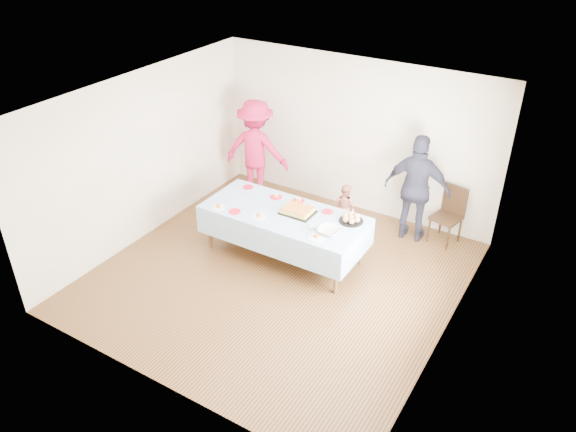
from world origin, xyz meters
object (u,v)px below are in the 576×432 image
object	(u,v)px
birthday_cake	(298,211)
adult_left	(256,149)
party_table	(284,216)
dining_chair	(450,211)

from	to	relation	value
birthday_cake	adult_left	size ratio (longest dim) A/B	0.27
party_table	dining_chair	world-z (taller)	dining_chair
adult_left	birthday_cake	bearing A→B (deg)	128.35
party_table	adult_left	xyz separation A→B (m)	(-1.49, 1.46, 0.19)
party_table	birthday_cake	distance (m)	0.23
birthday_cake	dining_chair	bearing A→B (deg)	42.38
birthday_cake	adult_left	distance (m)	2.17
adult_left	party_table	bearing A→B (deg)	123.07
adult_left	dining_chair	bearing A→B (deg)	172.56
dining_chair	adult_left	size ratio (longest dim) A/B	0.52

